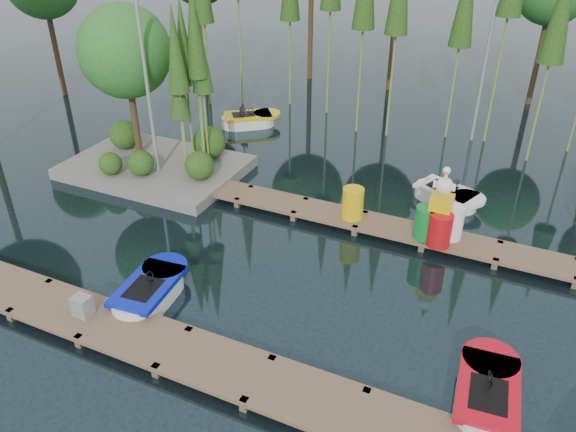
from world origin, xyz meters
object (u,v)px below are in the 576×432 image
at_px(boat_red, 487,395).
at_px(utility_cabinet, 82,306).
at_px(island, 144,84).
at_px(boat_blue, 150,292).
at_px(drum_cluster, 440,219).
at_px(yellow_barrel, 353,203).
at_px(boat_yellow_far, 249,120).

bearing_deg(boat_red, utility_cabinet, -175.18).
xyz_separation_m(island, boat_blue, (4.62, -6.38, -2.93)).
xyz_separation_m(boat_red, utility_cabinet, (-9.06, -1.55, 0.30)).
bearing_deg(utility_cabinet, island, 115.80).
bearing_deg(utility_cabinet, drum_cluster, 44.69).
xyz_separation_m(boat_blue, boat_red, (8.21, 0.14, 0.00)).
relative_size(island, yellow_barrel, 6.89).
xyz_separation_m(island, boat_red, (12.83, -6.24, -2.93)).
bearing_deg(boat_blue, drum_cluster, 36.06).
height_order(island, boat_yellow_far, island).
bearing_deg(boat_blue, utility_cabinet, -126.81).
bearing_deg(utility_cabinet, boat_blue, 58.97).
height_order(boat_yellow_far, drum_cluster, drum_cluster).
height_order(boat_blue, yellow_barrel, yellow_barrel).
relative_size(boat_blue, boat_red, 0.99).
distance_m(boat_yellow_far, utility_cabinet, 13.23).
relative_size(boat_yellow_far, drum_cluster, 1.21).
relative_size(yellow_barrel, drum_cluster, 0.43).
bearing_deg(island, boat_red, -25.93).
height_order(utility_cabinet, drum_cluster, drum_cluster).
relative_size(boat_yellow_far, utility_cabinet, 5.30).
relative_size(boat_blue, drum_cluster, 1.19).
height_order(boat_red, utility_cabinet, utility_cabinet).
bearing_deg(drum_cluster, boat_red, -67.89).
bearing_deg(boat_red, yellow_barrel, 126.39).
height_order(boat_yellow_far, utility_cabinet, boat_yellow_far).
height_order(island, yellow_barrel, island).
bearing_deg(boat_red, island, 149.16).
xyz_separation_m(boat_yellow_far, drum_cluster, (9.47, -6.14, 0.70)).
relative_size(island, drum_cluster, 2.96).
relative_size(boat_yellow_far, yellow_barrel, 2.81).
distance_m(boat_yellow_far, yellow_barrel, 9.09).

